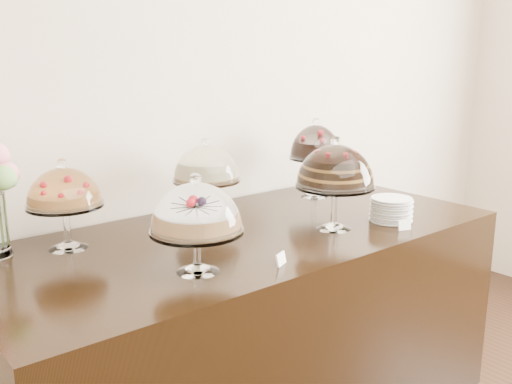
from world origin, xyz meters
TOP-DOWN VIEW (x-y plane):
  - wall_back at (0.00, 3.00)m, footprint 5.00×0.04m
  - display_counter at (-0.10, 2.45)m, footprint 2.20×1.00m
  - cake_stand_sugar_sponge at (-0.51, 2.20)m, footprint 0.32×0.32m
  - cake_stand_choco_layer at (0.21, 2.25)m, footprint 0.34×0.34m
  - cake_stand_cheesecake at (-0.11, 2.74)m, footprint 0.31×0.31m
  - cake_stand_dark_choco at (0.55, 2.72)m, footprint 0.27×0.27m
  - cake_stand_fruit_tart at (-0.77, 2.72)m, footprint 0.29×0.29m
  - plate_stack at (0.49, 2.17)m, footprint 0.18×0.18m
  - price_card_left at (-0.25, 2.07)m, footprint 0.06×0.04m
  - price_card_right at (0.43, 2.05)m, footprint 0.06×0.03m

SIDE VIEW (x-z plane):
  - display_counter at x=-0.10m, z-range 0.00..0.90m
  - price_card_left at x=-0.25m, z-range 0.90..0.94m
  - price_card_right at x=0.43m, z-range 0.90..0.94m
  - plate_stack at x=0.49m, z-range 0.90..1.01m
  - cake_stand_sugar_sponge at x=-0.51m, z-range 0.94..1.28m
  - cake_stand_fruit_tart at x=-0.77m, z-range 0.95..1.30m
  - cake_stand_cheesecake at x=-0.11m, z-range 0.95..1.32m
  - cake_stand_choco_layer at x=0.21m, z-range 0.96..1.36m
  - cake_stand_dark_choco at x=0.55m, z-range 0.96..1.37m
  - wall_back at x=0.00m, z-range 0.00..3.00m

